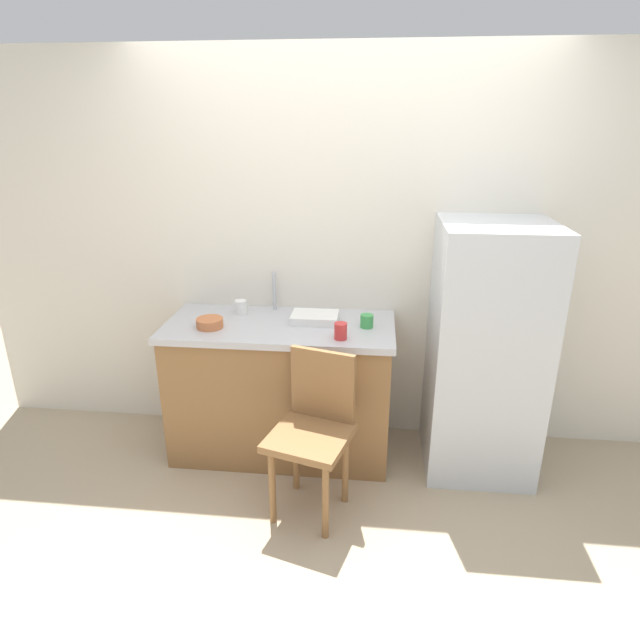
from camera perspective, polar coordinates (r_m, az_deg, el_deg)
ground_plane at (r=3.08m, az=0.47°, el=-20.51°), size 8.00×8.00×0.00m
back_wall at (r=3.41m, az=2.18°, el=6.97°), size 4.80×0.10×2.44m
cabinet_base at (r=3.41m, az=-4.13°, el=-7.53°), size 1.34×0.60×0.83m
countertop at (r=3.22m, az=-4.33°, el=-0.68°), size 1.38×0.64×0.04m
faucet at (r=3.42m, az=-4.91°, el=3.13°), size 0.02×0.02×0.25m
refrigerator at (r=3.27m, az=17.23°, el=-3.19°), size 0.62×0.63×1.51m
chair at (r=2.88m, az=-0.65°, el=-11.36°), size 0.50×0.50×0.89m
dish_tray at (r=3.23m, az=-0.56°, el=0.26°), size 0.28×0.20×0.05m
terracotta_bowl at (r=3.20m, az=-11.70°, el=-0.30°), size 0.16×0.16×0.06m
cup_green at (r=3.15m, az=5.02°, el=-0.10°), size 0.08×0.08×0.08m
cup_red at (r=2.97m, az=2.22°, el=-1.19°), size 0.07×0.07×0.09m
cup_white at (r=3.39m, az=-8.45°, el=1.36°), size 0.07×0.07×0.09m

